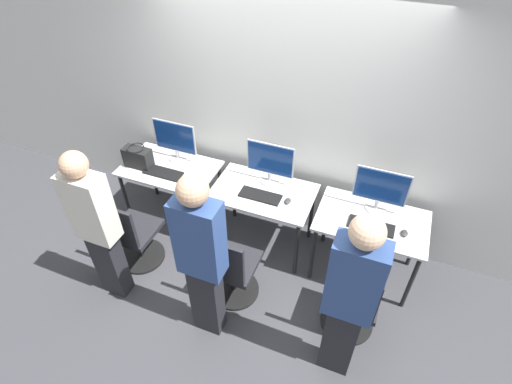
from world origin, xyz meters
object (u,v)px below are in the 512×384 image
Objects in this scene: office_chair_right at (351,304)px; person_right at (350,297)px; office_chair_center at (231,271)px; handbag at (138,157)px; person_left at (96,225)px; mouse_center at (288,201)px; mouse_right at (404,233)px; keyboard_center at (260,196)px; monitor_right at (381,189)px; office_chair_left at (133,237)px; person_center at (202,256)px; mouse_left at (188,177)px; keyboard_right at (371,226)px; keyboard_left at (163,173)px; monitor_center at (270,162)px; monitor_left at (175,140)px.

person_right is (-0.03, -0.37, 0.59)m from office_chair_right.
office_chair_center is 1.59m from handbag.
person_right is at bearing 1.01° from person_left.
mouse_center and mouse_right have the same top height.
mouse_right is (1.37, -0.00, 0.01)m from keyboard_center.
person_right is at bearing -15.85° from office_chair_center.
keyboard_center is 0.85× the size of monitor_right.
office_chair_right is (2.20, 0.04, 0.00)m from office_chair_left.
person_center reaches higher than handbag.
mouse_left reaches higher than keyboard_right.
keyboard_center is 1.00× the size of keyboard_right.
office_chair_left is at bearing 178.85° from office_chair_center.
keyboard_left is 4.59× the size of mouse_center.
keyboard_left is at bearing -178.03° from keyboard_center.
monitor_center reaches higher than office_chair_right.
monitor_center is 1.00× the size of monitor_right.
office_chair_right is (0.80, -0.64, -0.39)m from mouse_center.
keyboard_left is at bearing 86.37° from office_chair_left.
keyboard_right is 0.29m from mouse_right.
keyboard_center is at bearing 85.63° from person_center.
mouse_left is 0.10× the size of office_chair_right.
mouse_left is 1.06m from person_left.
keyboard_right is at bearing 24.73° from person_left.
monitor_left is 0.29× the size of person_left.
office_chair_center is at bearing -113.25° from mouse_center.
monitor_left is 2.16m from monitor_right.
keyboard_center is (1.08, 0.04, 0.00)m from keyboard_left.
mouse_center is at bearing 66.75° from office_chair_center.
mouse_center is at bearing 4.08° from keyboard_center.
handbag is (-1.38, -0.02, 0.11)m from keyboard_center.
keyboard_center is 4.59× the size of mouse_center.
person_center reaches higher than office_chair_right.
keyboard_left is at bearing -172.55° from monitor_right.
monitor_left is 1.29m from person_left.
monitor_left is 1.62× the size of handbag.
person_left is 1.03m from person_center.
mouse_center is 1.66m from handbag.
monitor_left reaches higher than mouse_left.
person_left is 18.30× the size of mouse_center.
office_chair_center is 2.96× the size of handbag.
office_chair_left and office_chair_center have the same top height.
monitor_left is at bearing 90.00° from keyboard_left.
person_center is 3.59× the size of monitor_right.
mouse_center is 0.22× the size of keyboard_right.
mouse_left is 0.80m from keyboard_center.
monitor_center is at bearing 165.40° from keyboard_right.
keyboard_center is 0.24× the size of person_right.
person_left is 3.39× the size of monitor_center.
monitor_right is (1.08, 0.25, 0.23)m from keyboard_center.
mouse_left is at bearing -44.62° from monitor_left.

